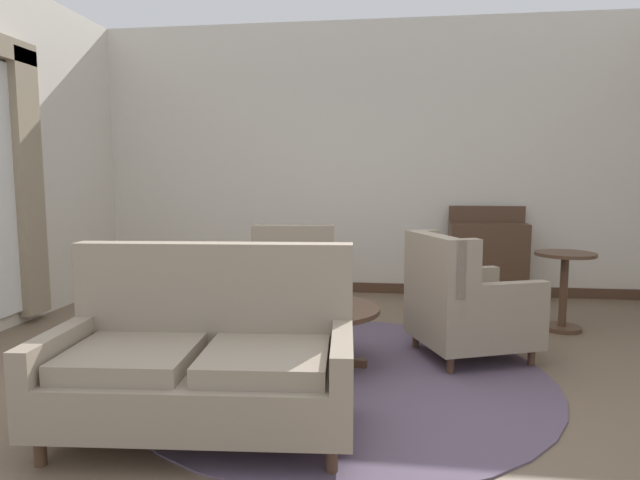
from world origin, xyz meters
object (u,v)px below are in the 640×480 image
Objects in this scene: coffee_table at (320,317)px; sideboard at (487,257)px; armchair_beside_settee at (294,279)px; settee at (204,360)px; armchair_back_corner at (463,305)px; side_table at (564,283)px; porcelain_vase at (322,287)px.

coffee_table is 2.92m from sideboard.
armchair_beside_settee is 2.36m from sideboard.
sideboard is at bearing 54.73° from settee.
armchair_back_corner reaches higher than side_table.
armchair_back_corner is 0.97× the size of sideboard.
porcelain_vase is 1.34m from armchair_beside_settee.
coffee_table is 0.53× the size of settee.
porcelain_vase is 0.34× the size of armchair_back_corner.
settee is (-0.51, -1.13, -0.19)m from porcelain_vase.
sideboard reaches higher than side_table.
sideboard is (2.12, 3.56, 0.09)m from settee.
side_table is 1.28m from sideboard.
armchair_beside_settee is at bearing 36.80° from armchair_back_corner.
armchair_back_corner reaches higher than armchair_beside_settee.
coffee_table is at bearing -123.88° from sideboard.
armchair_beside_settee reaches higher than porcelain_vase.
armchair_beside_settee is 2.52m from side_table.
armchair_beside_settee is at bearing 108.44° from coffee_table.
settee is 1.62× the size of armchair_back_corner.
armchair_beside_settee is at bearing 83.59° from settee.
sideboard is at bearing 112.14° from side_table.
side_table is at bearing 30.88° from porcelain_vase.
armchair_beside_settee is 1.39× the size of side_table.
side_table is at bearing 37.89° from settee.
side_table is (1.03, 0.93, 0.01)m from armchair_back_corner.
settee is 1.56× the size of sideboard.
coffee_table is at bearing 84.61° from armchair_back_corner.
porcelain_vase reaches higher than side_table.
side_table is at bearing -67.86° from sideboard.
porcelain_vase is (0.02, -0.01, 0.23)m from coffee_table.
sideboard is at bearing -35.81° from armchair_back_corner.
porcelain_vase is 1.25m from settee.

